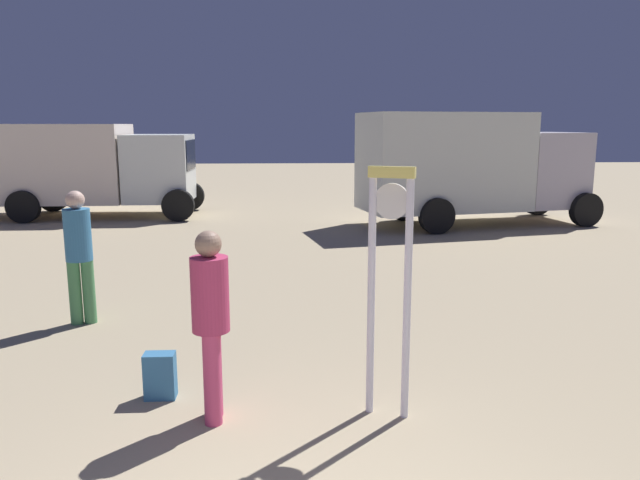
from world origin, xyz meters
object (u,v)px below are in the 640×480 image
Objects in this scene: standing_clock at (390,272)px; person_distant at (79,250)px; person_near_clock at (211,317)px; box_truck_near at (468,165)px; backpack at (160,376)px; box_truck_far at (84,165)px.

person_distant is (-3.73, 2.86, -0.35)m from standing_clock.
person_near_clock is 12.21m from box_truck_near.
person_near_clock is at bearing -39.85° from backpack.
standing_clock is at bearing 0.87° from person_near_clock.
person_distant is at bearing -133.78° from box_truck_near.
backpack is (-0.58, 0.49, -0.76)m from person_near_clock.
standing_clock is 1.66m from person_near_clock.
person_distant is (-2.11, 2.88, 0.03)m from person_near_clock.
backpack is at bearing -69.43° from box_truck_far.
box_truck_far is at bearing 107.36° from person_distant.
box_truck_near reaches higher than box_truck_far.
person_near_clock is at bearing -67.89° from box_truck_far.
person_distant is 10.55m from box_truck_far.
box_truck_near reaches higher than backpack.
standing_clock is 2.52m from backpack.
standing_clock is 11.53m from box_truck_near.
box_truck_far reaches higher than person_distant.
person_near_clock is at bearing -53.74° from person_distant.
person_distant is at bearing -72.64° from box_truck_far.
person_distant is 0.28× the size of box_truck_near.
box_truck_near is at bearing 62.99° from person_near_clock.
person_distant reaches higher than person_near_clock.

